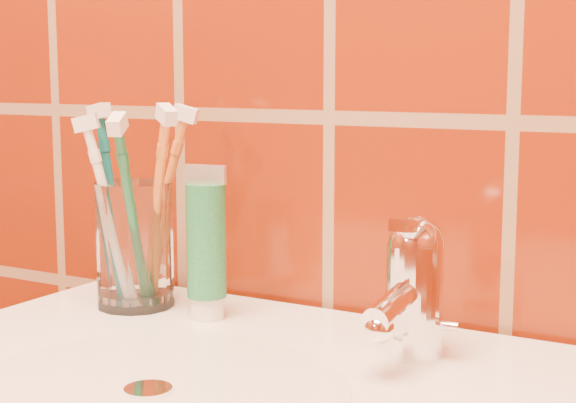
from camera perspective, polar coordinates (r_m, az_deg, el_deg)
The scene contains 8 objects.
glass_tumbler at distance 0.90m, azimuth -9.90°, elevation -2.76°, with size 0.08×0.08×0.13m, color white.
toothpaste_tube at distance 0.85m, azimuth -5.30°, elevation -2.98°, with size 0.04×0.04×0.15m.
faucet at distance 0.74m, azimuth 8.08°, elevation -5.21°, with size 0.05×0.11×0.12m.
toothbrush_0 at distance 0.89m, azimuth -11.41°, elevation -0.82°, with size 0.06×0.05×0.20m, color white, non-canonical shape.
toothbrush_1 at distance 0.91m, azimuth -11.23°, elevation -0.36°, with size 0.06×0.03×0.21m, color #0C626B, non-canonical shape.
toothbrush_2 at distance 0.86m, azimuth -10.03°, elevation -1.02°, with size 0.05×0.09×0.20m, color #1C693F, non-canonical shape.
toothbrush_3 at distance 0.87m, azimuth -8.56°, elevation -0.62°, with size 0.08×0.06×0.21m, color orange, non-canonical shape.
toothbrush_4 at distance 0.90m, azimuth -8.14°, elevation -0.39°, with size 0.07×0.04×0.21m, color #C86C23, non-canonical shape.
Camera 1 is at (0.40, 0.42, 1.09)m, focal length 55.00 mm.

